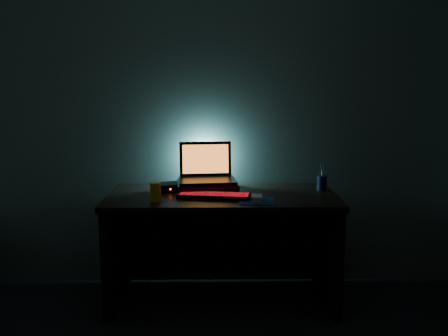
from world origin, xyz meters
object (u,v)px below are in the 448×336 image
Objects in this scene: laptop at (206,172)px; juice_glass at (155,192)px; keyboard at (214,196)px; mouse at (257,198)px; router at (168,187)px; pen_cup at (322,183)px.

juice_glass is at bearing -137.15° from laptop.
keyboard is 4.07× the size of juice_glass.
juice_glass is (-0.36, -0.09, 0.04)m from keyboard.
juice_glass is at bearing 179.43° from mouse.
router is at bearing 153.49° from mouse.
pen_cup is 1.13m from juice_glass.
mouse is 0.63m from juice_glass.
keyboard is at bearing -84.45° from laptop.
mouse is 0.65m from router.
laptop reaches higher than keyboard.
pen_cup reaches higher than mouse.
keyboard is 2.38× the size of router.
router reaches higher than keyboard.
laptop reaches higher than mouse.
laptop is 2.03× the size of router.
mouse is at bearing -12.52° from keyboard.
juice_glass reaches higher than router.
router is (-0.32, 0.20, 0.01)m from keyboard.
juice_glass reaches higher than pen_cup.
pen_cup is (0.73, 0.22, 0.03)m from keyboard.
laptop is 0.85× the size of keyboard.
pen_cup is at bearing 15.53° from juice_glass.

